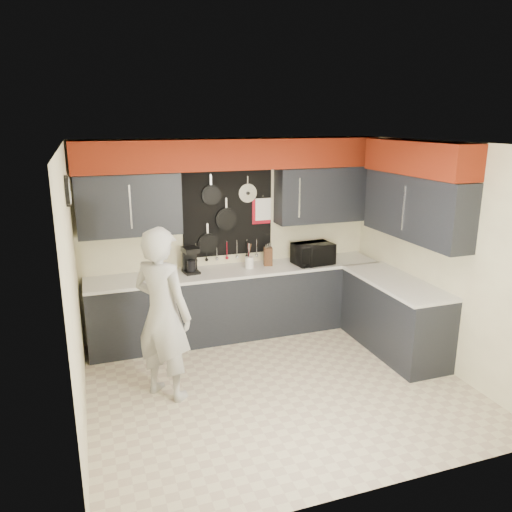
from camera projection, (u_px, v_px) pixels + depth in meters
name	position (u px, v px, depth m)	size (l,w,h in m)	color
ground	(277.00, 385.00, 5.49)	(4.00, 4.00, 0.00)	beige
back_wall_assembly	(235.00, 185.00, 6.42)	(4.00, 0.36, 2.60)	#FAF7C1
right_wall_assembly	(419.00, 198.00, 5.80)	(0.36, 3.50, 2.60)	#FAF7C1
left_wall_assembly	(74.00, 289.00, 4.53)	(0.05, 3.50, 2.60)	#FAF7C1
base_cabinets	(281.00, 306.00, 6.56)	(3.95, 2.20, 0.92)	black
microwave	(313.00, 254.00, 6.76)	(0.52, 0.35, 0.29)	black
knife_block	(268.00, 256.00, 6.71)	(0.11, 0.11, 0.25)	#391F12
utensil_crock	(249.00, 262.00, 6.61)	(0.12, 0.12, 0.15)	white
coffee_maker	(190.00, 259.00, 6.38)	(0.21, 0.25, 0.34)	black
person	(163.00, 314.00, 5.07)	(0.67, 0.44, 1.83)	#AEADAB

